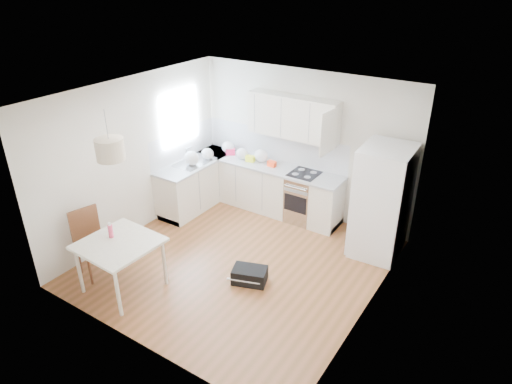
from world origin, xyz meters
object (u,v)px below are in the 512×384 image
refrigerator (383,202)px  dining_table (119,248)px  gym_bag (250,275)px  dining_chair (94,244)px

refrigerator → dining_table: (-2.76, -2.97, -0.21)m
gym_bag → dining_table: bearing=-161.8°
refrigerator → gym_bag: (-1.30, -1.86, -0.80)m
dining_table → dining_chair: bearing=-179.3°
refrigerator → gym_bag: refrigerator is taller
dining_table → gym_bag: (1.46, 1.12, -0.59)m
dining_chair → refrigerator: bearing=56.1°
refrigerator → gym_bag: bearing=-127.6°
dining_chair → gym_bag: 2.38m
dining_table → gym_bag: bearing=40.2°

